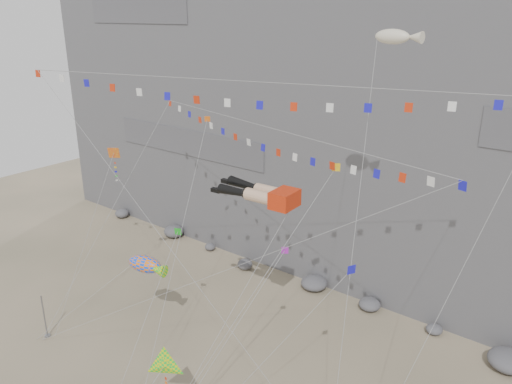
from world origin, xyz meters
TOP-DOWN VIEW (x-y plane):
  - ground at (0.00, 0.00)m, footprint 120.00×120.00m
  - cliff at (0.00, 32.00)m, footprint 80.00×28.00m
  - talus_boulders at (0.00, 17.00)m, footprint 60.00×3.00m
  - anchor_pole_left at (-13.82, -3.51)m, footprint 0.12×0.12m
  - legs_kite at (1.51, 6.35)m, footprint 7.01×16.28m
  - flag_banner_upper at (0.72, 8.40)m, footprint 29.89×16.48m
  - flag_banner_lower at (1.43, 4.39)m, footprint 33.54×9.92m
  - harlequin_kite at (-12.73, 4.19)m, footprint 2.04×8.43m
  - fish_windsock at (-6.92, 1.89)m, footprint 9.38×7.42m
  - delta_kite at (1.81, -4.12)m, footprint 2.52×5.84m
  - blimp_windsock at (9.16, 9.29)m, footprint 4.93×11.76m
  - small_kite_a at (-5.33, 7.82)m, footprint 6.08×14.28m
  - small_kite_b at (5.46, 3.33)m, footprint 3.63×10.05m
  - small_kite_c at (-3.66, 2.57)m, footprint 3.85×11.46m
  - small_kite_d at (6.88, 6.93)m, footprint 5.10×15.05m
  - small_kite_e at (11.23, 1.33)m, footprint 8.39×7.08m

SIDE VIEW (x-z plane):
  - ground at x=0.00m, z-range 0.00..0.00m
  - talus_boulders at x=0.00m, z-range 0.00..1.20m
  - anchor_pole_left at x=-13.82m, z-range 0.00..3.95m
  - delta_kite at x=1.81m, z-range 1.40..8.85m
  - fish_windsock at x=-6.92m, z-range 0.99..12.73m
  - small_kite_c at x=-3.66m, z-range 2.55..17.81m
  - small_kite_b at x=5.46m, z-range 3.52..18.49m
  - small_kite_e at x=11.23m, z-range 4.39..20.55m
  - legs_kite at x=1.51m, z-range 3.37..23.61m
  - harlequin_kite at x=-12.73m, z-range 6.43..22.77m
  - small_kite_d at x=6.88m, z-range 4.91..27.09m
  - small_kite_a at x=-5.33m, z-range 5.69..28.78m
  - flag_banner_upper at x=0.72m, z-range 4.81..30.92m
  - flag_banner_lower at x=1.43m, z-range 9.06..34.40m
  - blimp_windsock at x=9.16m, z-range 10.93..37.94m
  - cliff at x=0.00m, z-range 0.00..50.00m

